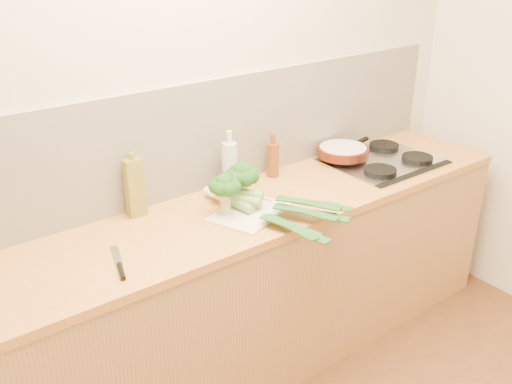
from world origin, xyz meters
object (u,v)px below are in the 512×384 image
chefs_knife (120,267)px  skillet (343,151)px  gas_hob (383,160)px  chopping_board (249,212)px

chefs_knife → skillet: (1.46, 0.28, 0.06)m
gas_hob → skillet: size_ratio=1.40×
chefs_knife → gas_hob: bearing=21.1°
gas_hob → skillet: (-0.17, 0.15, 0.05)m
skillet → gas_hob: bearing=-56.0°
gas_hob → chefs_knife: 1.63m
chopping_board → chefs_knife: chefs_knife is taller
gas_hob → chefs_knife: (-1.62, -0.14, -0.01)m
skillet → chefs_knife: bearing=176.2°
chopping_board → skillet: bearing=-7.2°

